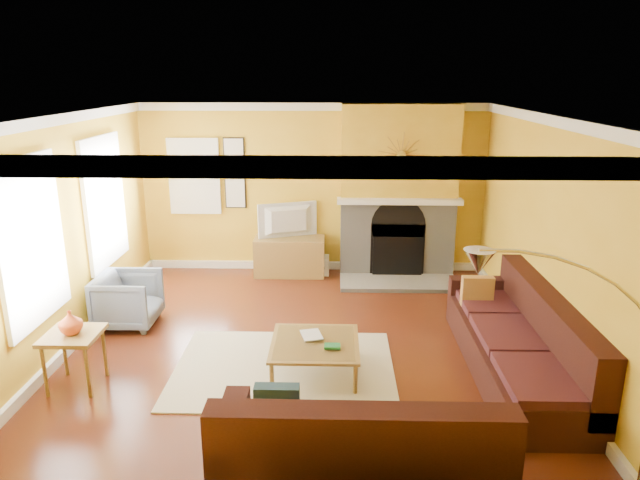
{
  "coord_description": "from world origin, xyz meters",
  "views": [
    {
      "loc": [
        0.36,
        -6.03,
        3.12
      ],
      "look_at": [
        0.19,
        0.4,
        1.25
      ],
      "focal_mm": 32.0,
      "sensor_mm": 36.0,
      "label": 1
    }
  ],
  "objects_px": {
    "coffee_table": "(315,357)",
    "side_table": "(75,360)",
    "sectional_sofa": "(408,352)",
    "media_console": "(290,256)",
    "armchair": "(128,300)",
    "arc_lamp": "(568,401)"
  },
  "relations": [
    {
      "from": "coffee_table",
      "to": "side_table",
      "type": "relative_size",
      "value": 1.58
    },
    {
      "from": "sectional_sofa",
      "to": "media_console",
      "type": "distance_m",
      "value": 3.83
    },
    {
      "from": "coffee_table",
      "to": "media_console",
      "type": "xyz_separation_m",
      "value": [
        -0.52,
        3.17,
        0.12
      ]
    },
    {
      "from": "media_console",
      "to": "armchair",
      "type": "xyz_separation_m",
      "value": [
        -1.92,
        -2.0,
        0.04
      ]
    },
    {
      "from": "coffee_table",
      "to": "arc_lamp",
      "type": "bearing_deg",
      "value": -51.07
    },
    {
      "from": "coffee_table",
      "to": "media_console",
      "type": "height_order",
      "value": "media_console"
    },
    {
      "from": "media_console",
      "to": "armchair",
      "type": "relative_size",
      "value": 1.47
    },
    {
      "from": "side_table",
      "to": "arc_lamp",
      "type": "bearing_deg",
      "value": -23.61
    },
    {
      "from": "arc_lamp",
      "to": "coffee_table",
      "type": "bearing_deg",
      "value": 128.93
    },
    {
      "from": "sectional_sofa",
      "to": "side_table",
      "type": "xyz_separation_m",
      "value": [
        -3.41,
        0.03,
        -0.15
      ]
    },
    {
      "from": "armchair",
      "to": "coffee_table",
      "type": "bearing_deg",
      "value": -115.68
    },
    {
      "from": "sectional_sofa",
      "to": "arc_lamp",
      "type": "bearing_deg",
      "value": -65.89
    },
    {
      "from": "sectional_sofa",
      "to": "media_console",
      "type": "relative_size",
      "value": 3.32
    },
    {
      "from": "arc_lamp",
      "to": "media_console",
      "type": "bearing_deg",
      "value": 113.09
    },
    {
      "from": "side_table",
      "to": "sectional_sofa",
      "type": "bearing_deg",
      "value": -0.57
    },
    {
      "from": "sectional_sofa",
      "to": "coffee_table",
      "type": "height_order",
      "value": "sectional_sofa"
    },
    {
      "from": "media_console",
      "to": "arc_lamp",
      "type": "height_order",
      "value": "arc_lamp"
    },
    {
      "from": "sectional_sofa",
      "to": "arc_lamp",
      "type": "xyz_separation_m",
      "value": [
        0.81,
        -1.81,
        0.59
      ]
    },
    {
      "from": "side_table",
      "to": "arc_lamp",
      "type": "distance_m",
      "value": 4.66
    },
    {
      "from": "coffee_table",
      "to": "armchair",
      "type": "relative_size",
      "value": 1.24
    },
    {
      "from": "coffee_table",
      "to": "media_console",
      "type": "distance_m",
      "value": 3.21
    },
    {
      "from": "media_console",
      "to": "side_table",
      "type": "xyz_separation_m",
      "value": [
        -1.94,
        -3.5,
        -0.01
      ]
    }
  ]
}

